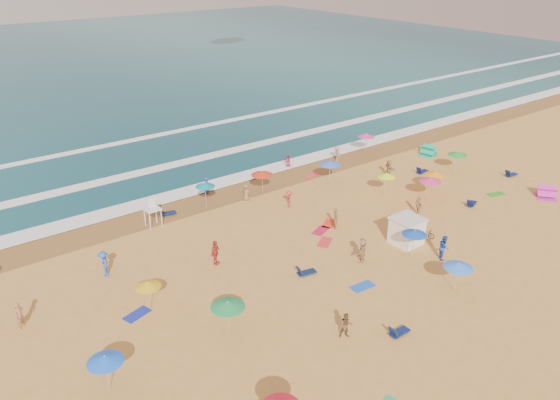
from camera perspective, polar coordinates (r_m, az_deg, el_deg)
ground at (r=41.31m, az=4.13°, el=-4.97°), size 220.00×220.00×0.00m
ocean at (r=115.20m, az=-24.88°, el=12.40°), size 220.00×140.00×0.18m
wet_sand at (r=50.34m, az=-5.15°, el=0.73°), size 220.00×220.00×0.00m
surf_foam at (r=57.46m, az=-9.84°, el=3.69°), size 200.00×18.70×0.05m
cabana at (r=42.44m, az=13.09°, el=-3.21°), size 2.00×2.00×2.00m
cabana_roof at (r=41.97m, az=13.23°, el=-1.93°), size 2.20×2.20×0.12m
bicycle at (r=43.90m, az=14.94°, el=-3.32°), size 0.97×1.60×0.80m
lifeguard_stand at (r=44.97m, az=-13.15°, el=-1.48°), size 1.20×1.20×2.10m
beach_umbrellas at (r=40.80m, az=4.19°, el=-2.05°), size 44.74×27.68×0.74m
loungers at (r=40.35m, az=7.97°, el=-5.68°), size 46.93×24.67×0.34m
towels at (r=40.91m, az=9.38°, el=-5.58°), size 40.14×26.66×0.03m
popup_tents at (r=57.84m, az=20.38°, el=3.13°), size 2.72×15.90×1.20m
beachgoers at (r=42.56m, az=-0.31°, el=-2.66°), size 39.60×25.62×2.13m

